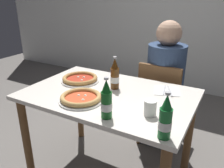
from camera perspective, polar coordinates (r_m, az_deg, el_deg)
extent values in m
cube|color=white|center=(3.59, 18.01, 18.81)|extent=(7.00, 0.10, 2.60)
cube|color=silver|center=(1.66, -0.84, -2.64)|extent=(1.20, 0.80, 0.03)
cylinder|color=brown|center=(1.94, -20.50, -13.02)|extent=(0.06, 0.06, 0.72)
cylinder|color=brown|center=(2.35, -8.07, -5.30)|extent=(0.06, 0.06, 0.72)
cylinder|color=brown|center=(1.97, 18.52, -12.08)|extent=(0.06, 0.06, 0.72)
cube|color=brown|center=(2.29, 12.65, -4.52)|extent=(0.41, 0.41, 0.04)
cube|color=brown|center=(2.04, 11.48, -0.92)|extent=(0.38, 0.05, 0.40)
cylinder|color=brown|center=(2.50, 17.24, -8.46)|extent=(0.04, 0.04, 0.41)
cylinder|color=brown|center=(2.58, 9.92, -6.74)|extent=(0.04, 0.04, 0.41)
cylinder|color=brown|center=(2.22, 14.91, -12.39)|extent=(0.04, 0.04, 0.41)
cylinder|color=brown|center=(2.31, 6.72, -10.25)|extent=(0.04, 0.04, 0.41)
cube|color=#2D3342|center=(2.37, 12.09, -9.17)|extent=(0.32, 0.28, 0.45)
cylinder|color=#33476B|center=(2.16, 13.12, 2.32)|extent=(0.34, 0.34, 0.55)
sphere|color=tan|center=(2.07, 14.01, 12.14)|extent=(0.22, 0.22, 0.22)
cylinder|color=white|center=(1.88, -7.93, 0.84)|extent=(0.31, 0.31, 0.01)
cylinder|color=#AD2D19|center=(1.88, -7.95, 1.15)|extent=(0.22, 0.22, 0.01)
torus|color=#B78447|center=(1.88, -7.97, 1.47)|extent=(0.28, 0.28, 0.03)
sphere|color=silver|center=(1.92, -8.40, 1.60)|extent=(0.02, 0.02, 0.02)
sphere|color=silver|center=(1.85, -7.52, 0.84)|extent=(0.02, 0.02, 0.02)
sphere|color=silver|center=(1.91, -7.01, 1.56)|extent=(0.02, 0.02, 0.02)
cylinder|color=white|center=(1.55, -7.71, -3.96)|extent=(0.30, 0.30, 0.01)
cylinder|color=#CC4723|center=(1.54, -7.73, -3.59)|extent=(0.21, 0.21, 0.01)
torus|color=tan|center=(1.54, -7.75, -3.22)|extent=(0.28, 0.28, 0.03)
sphere|color=silver|center=(1.58, -8.27, -2.95)|extent=(0.02, 0.02, 0.02)
sphere|color=silver|center=(1.51, -7.22, -4.06)|extent=(0.02, 0.02, 0.02)
sphere|color=silver|center=(1.57, -6.63, -3.03)|extent=(0.02, 0.02, 0.02)
cylinder|color=#14591E|center=(1.30, -1.38, -5.25)|extent=(0.06, 0.06, 0.16)
cone|color=#14591E|center=(1.25, -1.43, -0.46)|extent=(0.05, 0.05, 0.07)
cylinder|color=#B7B7BC|center=(1.24, -1.45, 1.41)|extent=(0.03, 0.03, 0.01)
cylinder|color=white|center=(1.31, -1.38, -5.56)|extent=(0.07, 0.07, 0.04)
cylinder|color=#512D0F|center=(1.70, 0.70, 1.40)|extent=(0.06, 0.06, 0.16)
cone|color=#512D0F|center=(1.66, 0.72, 5.20)|extent=(0.05, 0.05, 0.07)
cylinder|color=#B7B7BC|center=(1.65, 0.73, 6.64)|extent=(0.03, 0.03, 0.01)
cylinder|color=white|center=(1.70, 0.70, 1.15)|extent=(0.07, 0.07, 0.04)
cylinder|color=#196B2D|center=(1.16, 13.04, -9.54)|extent=(0.06, 0.06, 0.16)
cone|color=#196B2D|center=(1.10, 13.55, -4.31)|extent=(0.05, 0.05, 0.07)
cylinder|color=#B7B7BC|center=(1.09, 13.75, -2.25)|extent=(0.03, 0.03, 0.01)
cylinder|color=white|center=(1.16, 13.00, -9.88)|extent=(0.07, 0.07, 0.04)
cube|color=white|center=(1.73, 13.52, -1.66)|extent=(0.23, 0.23, 0.00)
cube|color=silver|center=(1.72, 14.17, -1.65)|extent=(0.10, 0.18, 0.00)
cube|color=silver|center=(1.73, 12.90, -1.40)|extent=(0.05, 0.17, 0.00)
cylinder|color=white|center=(1.36, 9.50, -5.91)|extent=(0.07, 0.07, 0.09)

